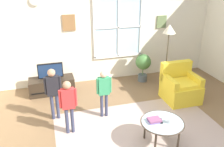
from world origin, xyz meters
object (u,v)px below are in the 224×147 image
Objects in this scene: armchair at (180,87)px; coffee_table at (162,123)px; cup at (170,121)px; potted_plant_by_window at (143,64)px; remote_near_books at (161,121)px; floor_lamp at (169,35)px; person_green_shirt at (104,89)px; television at (50,71)px; book_stack at (154,120)px; person_red_shirt at (68,102)px; person_black_shirt at (53,89)px; tv_stand at (52,86)px.

armchair reaches higher than coffee_table.
coffee_table is 0.14m from cup.
armchair is 1.77m from coffee_table.
armchair reaches higher than potted_plant_by_window.
floor_lamp reaches higher than remote_near_books.
person_green_shirt is at bearing -135.91° from potted_plant_by_window.
floor_lamp is (1.93, 1.01, 0.72)m from person_green_shirt.
television is 4.29× the size of remote_near_books.
book_stack is at bearing 158.54° from coffee_table.
television is at bearing 157.91° from armchair.
potted_plant_by_window is at bearing 71.08° from book_stack.
person_green_shirt is (-1.89, -0.20, 0.32)m from armchair.
floor_lamp is at bearing -41.79° from potted_plant_by_window.
floor_lamp is (1.08, 2.19, 0.87)m from cup.
remote_near_books is 0.09× the size of floor_lamp.
coffee_table is 0.73× the size of person_green_shirt.
person_red_shirt is (-1.60, 0.82, 0.17)m from cup.
book_stack is 0.13× the size of floor_lamp.
floor_lamp reaches higher than armchair.
person_black_shirt reaches higher than potted_plant_by_window.
coffee_table is at bearing -55.39° from television.
book_stack is at bearing -108.92° from potted_plant_by_window.
tv_stand is at bearing 157.86° from armchair.
television is 1.76m from person_red_shirt.
person_black_shirt is (0.01, -1.19, 0.50)m from tv_stand.
remote_near_books is 0.18× the size of potted_plant_by_window.
tv_stand is at bearing 90.00° from television.
person_green_shirt is (-0.72, 1.11, 0.18)m from remote_near_books.
television reaches higher than book_stack.
person_black_shirt is 3.10m from floor_lamp.
remote_near_books reaches higher than tv_stand.
armchair is 2.73m from person_red_shirt.
armchair is at bearing -70.71° from potted_plant_by_window.
book_stack is 0.20× the size of person_red_shirt.
person_red_shirt reaches higher than television.
coffee_table is at bearing -37.45° from person_black_shirt.
remote_near_books reaches higher than coffee_table.
remote_near_books is at bearing -37.32° from person_black_shirt.
person_black_shirt reaches higher than book_stack.
tv_stand is 3.03m from remote_near_books.
tv_stand is at bearing -178.96° from potted_plant_by_window.
person_green_shirt reaches higher than coffee_table.
armchair is (2.88, -1.17, -0.28)m from television.
tv_stand is 7.78× the size of remote_near_books.
person_red_shirt is (-1.47, 0.74, 0.20)m from remote_near_books.
tv_stand is at bearing 172.81° from floor_lamp.
person_green_shirt is at bearing 125.65° from cup.
person_black_shirt is (-0.23, 0.56, 0.02)m from person_red_shirt.
television is 7.16× the size of cup.
television is 1.19m from person_black_shirt.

